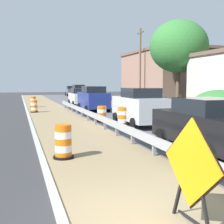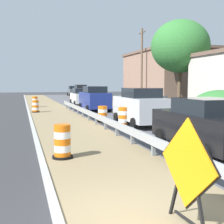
# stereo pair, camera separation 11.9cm
# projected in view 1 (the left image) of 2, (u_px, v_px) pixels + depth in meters

# --- Properties ---
(ground_plane) EXTENTS (160.00, 160.00, 0.00)m
(ground_plane) POSITION_uv_depth(u_px,v_px,m) (134.00, 219.00, 5.53)
(ground_plane) COLOR #333335
(median_dirt_strip) EXTENTS (3.81, 120.00, 0.01)m
(median_dirt_strip) POSITION_uv_depth(u_px,v_px,m) (168.00, 213.00, 5.74)
(median_dirt_strip) COLOR #8E7A56
(median_dirt_strip) RESTS_ON ground
(warning_sign_diamond) EXTENTS (0.15, 1.66, 1.97)m
(warning_sign_diamond) POSITION_uv_depth(u_px,v_px,m) (191.00, 167.00, 5.16)
(warning_sign_diamond) COLOR black
(warning_sign_diamond) RESTS_ON ground
(traffic_barrel_nearest) EXTENTS (0.69, 0.69, 1.13)m
(traffic_barrel_nearest) POSITION_uv_depth(u_px,v_px,m) (63.00, 143.00, 9.93)
(traffic_barrel_nearest) COLOR orange
(traffic_barrel_nearest) RESTS_ON ground
(traffic_barrel_close) EXTENTS (0.66, 0.66, 1.12)m
(traffic_barrel_close) POSITION_uv_depth(u_px,v_px,m) (122.00, 118.00, 17.30)
(traffic_barrel_close) COLOR orange
(traffic_barrel_close) RESTS_ON ground
(traffic_barrel_mid) EXTENTS (0.74, 0.74, 1.03)m
(traffic_barrel_mid) POSITION_uv_depth(u_px,v_px,m) (102.00, 115.00, 19.32)
(traffic_barrel_mid) COLOR orange
(traffic_barrel_mid) RESTS_ON ground
(traffic_barrel_far) EXTENTS (0.67, 0.67, 1.04)m
(traffic_barrel_far) POSITION_uv_depth(u_px,v_px,m) (34.00, 107.00, 25.59)
(traffic_barrel_far) COLOR orange
(traffic_barrel_far) RESTS_ON ground
(traffic_barrel_farther) EXTENTS (0.69, 0.69, 1.11)m
(traffic_barrel_farther) POSITION_uv_depth(u_px,v_px,m) (33.00, 102.00, 31.22)
(traffic_barrel_farther) COLOR orange
(traffic_barrel_farther) RESTS_ON ground
(car_lead_near_lane) EXTENTS (2.17, 4.76, 1.96)m
(car_lead_near_lane) POSITION_uv_depth(u_px,v_px,m) (205.00, 125.00, 10.91)
(car_lead_near_lane) COLOR black
(car_lead_near_lane) RESTS_ON ground
(car_trailing_near_lane) EXTENTS (2.04, 4.57, 2.14)m
(car_trailing_near_lane) POSITION_uv_depth(u_px,v_px,m) (144.00, 101.00, 23.67)
(car_trailing_near_lane) COLOR #4C5156
(car_trailing_near_lane) RESTS_ON ground
(car_lead_far_lane) EXTENTS (2.19, 4.71, 2.22)m
(car_lead_far_lane) POSITION_uv_depth(u_px,v_px,m) (139.00, 107.00, 17.75)
(car_lead_far_lane) COLOR silver
(car_lead_far_lane) RESTS_ON ground
(car_mid_far_lane) EXTENTS (2.11, 4.56, 1.95)m
(car_mid_far_lane) POSITION_uv_depth(u_px,v_px,m) (71.00, 91.00, 59.43)
(car_mid_far_lane) COLOR #4C5156
(car_mid_far_lane) RESTS_ON ground
(car_trailing_far_lane) EXTENTS (2.01, 4.42, 1.94)m
(car_trailing_far_lane) POSITION_uv_depth(u_px,v_px,m) (79.00, 97.00, 33.30)
(car_trailing_far_lane) COLOR silver
(car_trailing_far_lane) RESTS_ON ground
(car_distant_a) EXTENTS (2.23, 4.68, 2.24)m
(car_distant_a) POSITION_uv_depth(u_px,v_px,m) (79.00, 91.00, 51.54)
(car_distant_a) COLOR black
(car_distant_a) RESTS_ON ground
(car_distant_b) EXTENTS (2.22, 4.51, 2.22)m
(car_distant_b) POSITION_uv_depth(u_px,v_px,m) (93.00, 99.00, 26.89)
(car_distant_b) COLOR navy
(car_distant_b) RESTS_ON ground
(car_distant_c) EXTENTS (2.15, 4.08, 2.09)m
(car_distant_c) POSITION_uv_depth(u_px,v_px,m) (90.00, 93.00, 42.75)
(car_distant_c) COLOR maroon
(car_distant_c) RESTS_ON ground
(roadside_shop_far) EXTENTS (8.56, 13.67, 6.61)m
(roadside_shop_far) POSITION_uv_depth(u_px,v_px,m) (168.00, 77.00, 38.57)
(roadside_shop_far) COLOR #93705B
(roadside_shop_far) RESTS_ON ground
(utility_pole_mid) EXTENTS (0.24, 1.80, 8.83)m
(utility_pole_mid) POSITION_uv_depth(u_px,v_px,m) (140.00, 65.00, 34.91)
(utility_pole_mid) COLOR brown
(utility_pole_mid) RESTS_ON ground
(bush_roadside) EXTENTS (3.32, 3.32, 2.11)m
(bush_roadside) POSITION_uv_depth(u_px,v_px,m) (219.00, 108.00, 17.34)
(bush_roadside) COLOR #337533
(bush_roadside) RESTS_ON ground
(tree_roadside) EXTENTS (5.40, 5.40, 8.32)m
(tree_roadside) POSITION_uv_depth(u_px,v_px,m) (179.00, 47.00, 27.61)
(tree_roadside) COLOR brown
(tree_roadside) RESTS_ON ground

